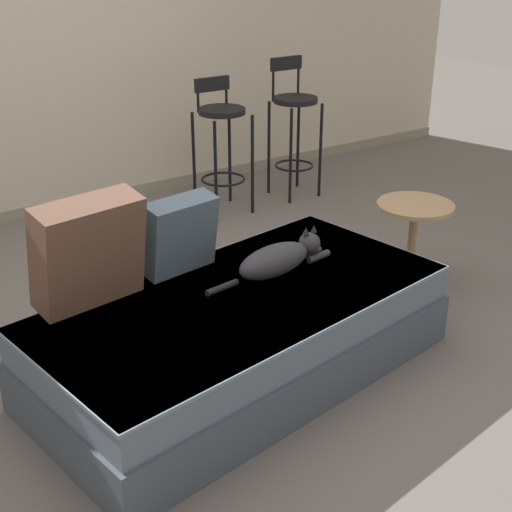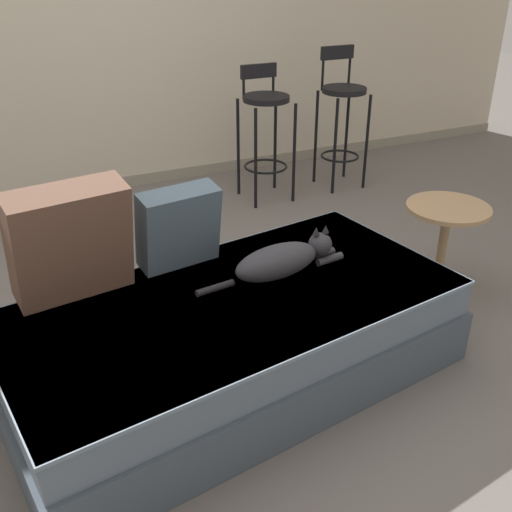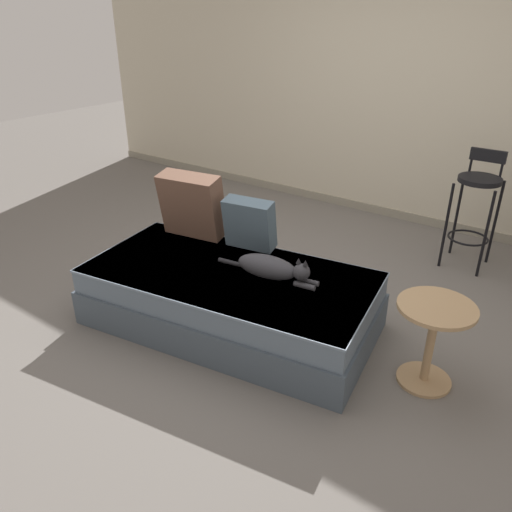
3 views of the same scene
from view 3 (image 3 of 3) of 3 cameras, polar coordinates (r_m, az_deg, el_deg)
ground_plane at (r=3.85m, az=0.80°, el=-5.01°), size 16.00×16.00×0.00m
wall_back_panel at (r=5.33m, az=15.64°, el=17.95°), size 8.00×0.10×2.60m
wall_baseboard_trim at (r=5.59m, az=13.87°, el=5.13°), size 8.00×0.02×0.09m
couch at (r=3.46m, az=-2.99°, el=-4.79°), size 2.09×1.27×0.42m
throw_pillow_corner at (r=3.82m, az=-7.32°, el=5.79°), size 0.51×0.32×0.50m
throw_pillow_middle at (r=3.61m, az=-0.75°, el=3.71°), size 0.39×0.24×0.38m
cat at (r=3.24m, az=1.77°, el=-1.33°), size 0.75×0.22×0.19m
bar_stool_near_window at (r=4.52m, az=23.87°, el=6.01°), size 0.34×0.34×0.99m
side_table at (r=3.05m, az=19.49°, el=-8.32°), size 0.44×0.44×0.53m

